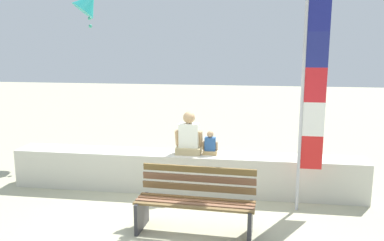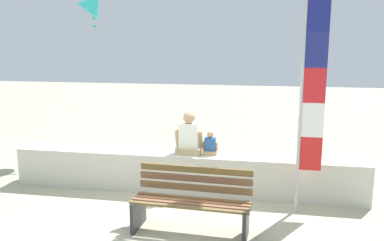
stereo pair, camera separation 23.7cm
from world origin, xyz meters
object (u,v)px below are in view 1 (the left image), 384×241
(park_bench, at_px, (196,202))
(person_child, at_px, (210,145))
(person_adult, at_px, (189,137))
(flag_banner, at_px, (310,94))
(kite_teal, at_px, (88,3))

(park_bench, bearing_deg, person_child, 88.62)
(park_bench, height_order, person_child, person_child)
(person_adult, distance_m, flag_banner, 2.23)
(person_child, distance_m, flag_banner, 1.97)
(kite_teal, bearing_deg, flag_banner, -32.18)
(flag_banner, bearing_deg, park_bench, -149.50)
(person_adult, height_order, kite_teal, kite_teal)
(flag_banner, relative_size, kite_teal, 3.54)
(kite_teal, bearing_deg, park_bench, -51.76)
(person_adult, bearing_deg, kite_teal, 139.43)
(park_bench, distance_m, person_adult, 1.70)
(park_bench, relative_size, person_adult, 2.24)
(person_child, relative_size, flag_banner, 0.13)
(person_adult, bearing_deg, park_bench, -77.69)
(person_child, bearing_deg, kite_teal, 143.06)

